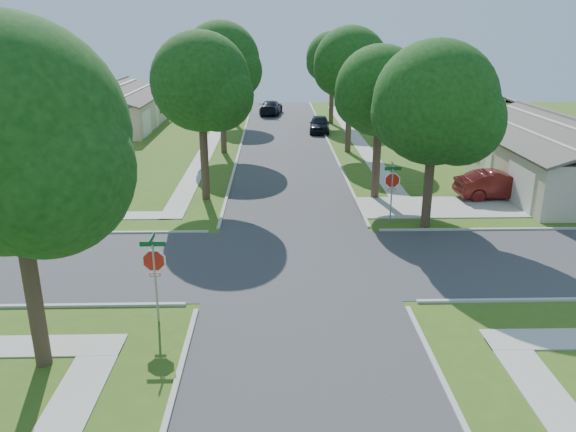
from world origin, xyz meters
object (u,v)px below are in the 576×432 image
Objects in this scene: car_curb_east at (320,124)px; tree_w_far at (234,66)px; house_ne_far at (463,115)px; house_nw_near at (40,150)px; stop_sign_ne at (392,183)px; car_curb_west at (271,107)px; tree_e_near at (381,95)px; tree_sw_corner at (12,147)px; tree_e_far at (333,61)px; tree_ne_corner at (436,109)px; car_driveway at (498,185)px; tree_w_mid at (222,64)px; house_ne_near at (560,162)px; house_nw_far at (112,112)px; tree_e_mid at (351,67)px; tree_w_near at (202,86)px; stop_sign_sw at (154,264)px.

tree_w_far is at bearing 154.01° from car_curb_east.
house_ne_far and house_nw_near have the same top height.
car_curb_west is (-5.90, 35.62, -1.28)m from stop_sign_ne.
house_nw_near is at bearing -156.36° from house_ne_far.
tree_e_near is 0.87× the size of tree_sw_corner.
tree_sw_corner is (-12.19, -41.00, 0.28)m from tree_e_far.
tree_ne_corner is at bearing 108.85° from car_curb_west.
car_driveway is (18.94, 15.69, -5.50)m from tree_sw_corner.
house_ne_near is at bearing -25.88° from tree_w_mid.
house_nw_far is 2.64× the size of car_curb_west.
tree_w_far is (-9.35, 29.31, 3.48)m from stop_sign_ne.
house_ne_near and house_nw_far have the same top height.
tree_sw_corner reaches higher than house_ne_near.
tree_e_mid is (0.06, 16.31, 4.22)m from stop_sign_ne.
tree_sw_corner reaches higher than house_nw_near.
car_driveway is (16.14, -0.31, -5.35)m from tree_w_near.
tree_w_far is 0.59× the size of house_nw_far.
tree_e_mid is 0.68× the size of house_nw_near.
tree_e_far reaches higher than house_ne_far.
tree_e_far is 1.87× the size of car_driveway.
tree_sw_corner is at bearing -68.74° from house_nw_near.
tree_e_mid is 16.89m from tree_ne_corner.
tree_w_far is (-0.01, 25.00, -0.61)m from tree_w_near.
stop_sign_ne is at bearing -150.86° from house_ne_near.
tree_e_mid reaches higher than stop_sign_sw.
tree_e_far is at bearing 69.40° from tree_w_near.
house_ne_near is 1.00× the size of house_nw_near.
house_nw_far is at bearing 107.10° from stop_sign_sw.
house_ne_near is (20.64, -23.01, -3.99)m from tree_w_far.
tree_e_mid reaches higher than car_curb_east.
tree_w_far is 31.17m from house_ne_near.
tree_e_near is 32.25m from car_curb_west.
house_ne_near is (20.64, 1.99, -4.60)m from tree_w_near.
tree_w_mid is at bearing 49.74° from car_driveway.
car_curb_west is at bearing 133.32° from tree_e_far.
tree_w_mid is 0.70× the size of house_nw_near.
tree_ne_corner is at bearing -144.82° from house_ne_near.
house_nw_far reaches higher than stop_sign_ne.
tree_e_mid is at bearing -0.00° from tree_w_mid.
house_ne_near is 3.12× the size of car_curb_east.
stop_sign_ne is 34.26m from house_nw_far.
car_curb_east is (-12.79, 0.36, -0.77)m from house_ne_far.
tree_w_near is at bearing -90.02° from tree_w_mid.
tree_e_far is at bearing 0.00° from tree_w_far.
tree_e_near is at bearing 89.32° from stop_sign_ne.
tree_e_mid is 30.54m from tree_sw_corner.
tree_w_near is 17.01m from car_driveway.
tree_w_near reaches higher than stop_sign_ne.
tree_sw_corner is 0.70× the size of house_nw_near.
tree_w_near is at bearing 90.75° from car_curb_west.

